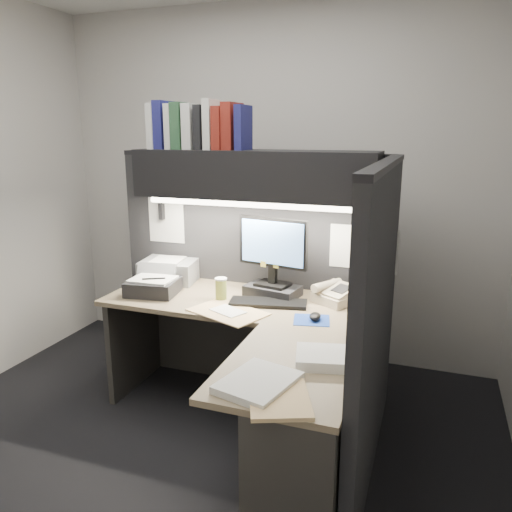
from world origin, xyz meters
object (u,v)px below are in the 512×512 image
at_px(monitor, 273,265).
at_px(notebook_stack, 153,287).
at_px(overhead_shelf, 254,174).
at_px(keyboard, 268,303).
at_px(telephone, 337,295).
at_px(printer, 170,270).
at_px(coffee_cup, 221,290).
at_px(desk, 259,392).

relative_size(monitor, notebook_stack, 1.62).
height_order(overhead_shelf, keyboard, overhead_shelf).
bearing_deg(telephone, printer, -150.96).
height_order(keyboard, telephone, telephone).
bearing_deg(telephone, monitor, -145.84).
distance_m(monitor, notebook_stack, 0.80).
bearing_deg(coffee_cup, monitor, 34.19).
bearing_deg(coffee_cup, overhead_shelf, 60.00).
height_order(keyboard, coffee_cup, coffee_cup).
bearing_deg(keyboard, notebook_stack, 172.32).
bearing_deg(overhead_shelf, monitor, -17.51).
bearing_deg(keyboard, monitor, 87.76).
bearing_deg(notebook_stack, coffee_cup, 4.75).
relative_size(keyboard, telephone, 1.97).
height_order(overhead_shelf, notebook_stack, overhead_shelf).
distance_m(desk, monitor, 0.87).
distance_m(desk, overhead_shelf, 1.33).
distance_m(monitor, printer, 0.80).
bearing_deg(coffee_cup, keyboard, 2.89).
bearing_deg(overhead_shelf, printer, 176.99).
xyz_separation_m(monitor, notebook_stack, (-0.75, -0.23, -0.16)).
xyz_separation_m(keyboard, notebook_stack, (-0.77, -0.05, 0.04)).
relative_size(monitor, keyboard, 1.08).
xyz_separation_m(overhead_shelf, coffee_cup, (-0.14, -0.23, -0.70)).
bearing_deg(printer, overhead_shelf, -11.55).
height_order(keyboard, printer, printer).
height_order(desk, printer, printer).
bearing_deg(keyboard, coffee_cup, 171.19).
bearing_deg(telephone, coffee_cup, -131.51).
xyz_separation_m(monitor, telephone, (0.42, 0.02, -0.16)).
xyz_separation_m(overhead_shelf, monitor, (0.14, -0.05, -0.57)).
xyz_separation_m(desk, printer, (-0.95, 0.79, 0.36)).
distance_m(desk, notebook_stack, 1.08).
bearing_deg(notebook_stack, printer, 98.34).
bearing_deg(monitor, desk, -67.09).
relative_size(coffee_cup, notebook_stack, 0.42).
xyz_separation_m(desk, telephone, (0.26, 0.72, 0.33)).
distance_m(overhead_shelf, printer, 0.95).
height_order(overhead_shelf, coffee_cup, overhead_shelf).
relative_size(desk, coffee_cup, 12.79).
distance_m(overhead_shelf, monitor, 0.59).
height_order(desk, keyboard, keyboard).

